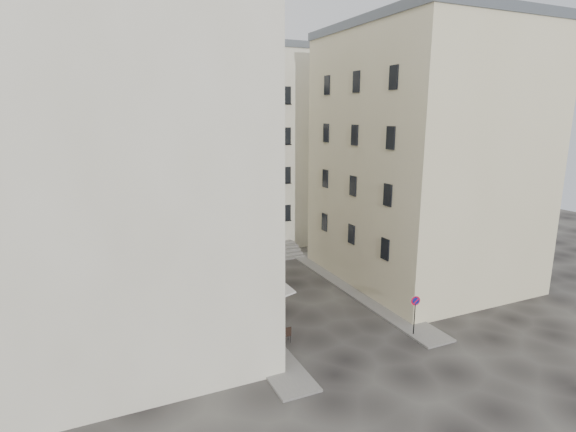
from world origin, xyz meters
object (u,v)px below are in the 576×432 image
no_parking_sign (415,308)px  pedestrian (278,310)px  bistro_table_b (272,321)px  bistro_table_a (279,336)px

no_parking_sign → pedestrian: 7.97m
no_parking_sign → bistro_table_b: 8.28m
no_parking_sign → pedestrian: bearing=157.6°
no_parking_sign → bistro_table_b: no_parking_sign is taller
bistro_table_a → pedestrian: pedestrian is taller
bistro_table_b → pedestrian: size_ratio=0.68×
no_parking_sign → pedestrian: size_ratio=1.27×
bistro_table_b → pedestrian: pedestrian is taller
bistro_table_a → bistro_table_b: (0.33, 1.80, -0.01)m
bistro_table_a → pedestrian: 2.36m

